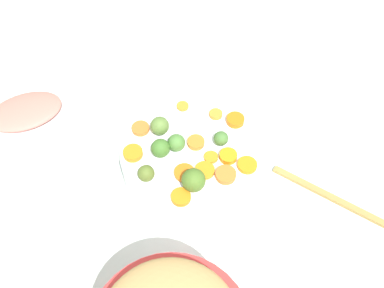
# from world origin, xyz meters

# --- Properties ---
(tabletop) EXTENTS (2.40, 2.40, 0.02)m
(tabletop) POSITION_xyz_m (0.00, 0.00, 0.01)
(tabletop) COLOR silver
(tabletop) RESTS_ON ground
(serving_bowl_carrots) EXTENTS (0.28, 0.28, 0.09)m
(serving_bowl_carrots) POSITION_xyz_m (-0.02, -0.05, 0.06)
(serving_bowl_carrots) COLOR white
(serving_bowl_carrots) RESTS_ON tabletop
(carrot_slice_0) EXTENTS (0.05, 0.05, 0.01)m
(carrot_slice_0) POSITION_xyz_m (-0.01, 0.06, 0.11)
(carrot_slice_0) COLOR orange
(carrot_slice_0) RESTS_ON serving_bowl_carrots
(carrot_slice_1) EXTENTS (0.04, 0.04, 0.01)m
(carrot_slice_1) POSITION_xyz_m (0.04, 0.04, 0.11)
(carrot_slice_1) COLOR orange
(carrot_slice_1) RESTS_ON serving_bowl_carrots
(carrot_slice_2) EXTENTS (0.03, 0.03, 0.01)m
(carrot_slice_2) POSITION_xyz_m (0.08, -0.06, 0.11)
(carrot_slice_2) COLOR orange
(carrot_slice_2) RESTS_ON serving_bowl_carrots
(carrot_slice_3) EXTENTS (0.05, 0.05, 0.01)m
(carrot_slice_3) POSITION_xyz_m (-0.08, -0.14, 0.11)
(carrot_slice_3) COLOR orange
(carrot_slice_3) RESTS_ON serving_bowl_carrots
(carrot_slice_4) EXTENTS (0.05, 0.05, 0.01)m
(carrot_slice_4) POSITION_xyz_m (-0.06, -0.11, 0.11)
(carrot_slice_4) COLOR orange
(carrot_slice_4) RESTS_ON serving_bowl_carrots
(carrot_slice_5) EXTENTS (0.04, 0.04, 0.01)m
(carrot_slice_5) POSITION_xyz_m (-0.08, -0.06, 0.11)
(carrot_slice_5) COLOR orange
(carrot_slice_5) RESTS_ON serving_bowl_carrots
(carrot_slice_6) EXTENTS (0.05, 0.05, 0.01)m
(carrot_slice_6) POSITION_xyz_m (0.02, -0.15, 0.11)
(carrot_slice_6) COLOR orange
(carrot_slice_6) RESTS_ON serving_bowl_carrots
(carrot_slice_7) EXTENTS (0.05, 0.05, 0.01)m
(carrot_slice_7) POSITION_xyz_m (-0.08, -0.03, 0.11)
(carrot_slice_7) COLOR orange
(carrot_slice_7) RESTS_ON serving_bowl_carrots
(carrot_slice_8) EXTENTS (0.03, 0.03, 0.01)m
(carrot_slice_8) POSITION_xyz_m (-0.05, -0.08, 0.11)
(carrot_slice_8) COLOR orange
(carrot_slice_8) RESTS_ON serving_bowl_carrots
(carrot_slice_9) EXTENTS (0.03, 0.03, 0.01)m
(carrot_slice_9) POSITION_xyz_m (0.05, -0.12, 0.11)
(carrot_slice_9) COLOR orange
(carrot_slice_9) RESTS_ON serving_bowl_carrots
(carrot_slice_10) EXTENTS (0.05, 0.05, 0.01)m
(carrot_slice_10) POSITION_xyz_m (-0.01, -0.06, 0.11)
(carrot_slice_10) COLOR orange
(carrot_slice_10) RESTS_ON serving_bowl_carrots
(carrot_slice_11) EXTENTS (0.04, 0.04, 0.01)m
(carrot_slice_11) POSITION_xyz_m (-0.12, -0.01, 0.11)
(carrot_slice_11) COLOR orange
(carrot_slice_11) RESTS_ON serving_bowl_carrots
(carrot_slice_12) EXTENTS (0.05, 0.05, 0.01)m
(carrot_slice_12) POSITION_xyz_m (-0.10, -0.10, 0.11)
(carrot_slice_12) COLOR orange
(carrot_slice_12) RESTS_ON serving_bowl_carrots
(brussels_sprout_0) EXTENTS (0.04, 0.04, 0.04)m
(brussels_sprout_0) POSITION_xyz_m (-0.11, -0.04, 0.13)
(brussels_sprout_0) COLOR #4D7128
(brussels_sprout_0) RESTS_ON serving_bowl_carrots
(brussels_sprout_1) EXTENTS (0.03, 0.03, 0.03)m
(brussels_sprout_1) POSITION_xyz_m (-0.02, -0.02, 0.12)
(brussels_sprout_1) COLOR #4F8139
(brussels_sprout_1) RESTS_ON serving_bowl_carrots
(brussels_sprout_2) EXTENTS (0.03, 0.03, 0.03)m
(brussels_sprout_2) POSITION_xyz_m (-0.07, 0.04, 0.12)
(brussels_sprout_2) COLOR #586C2A
(brussels_sprout_2) RESTS_ON serving_bowl_carrots
(brussels_sprout_3) EXTENTS (0.04, 0.04, 0.04)m
(brussels_sprout_3) POSITION_xyz_m (0.03, -0.00, 0.13)
(brussels_sprout_3) COLOR olive
(brussels_sprout_3) RESTS_ON serving_bowl_carrots
(brussels_sprout_4) EXTENTS (0.04, 0.04, 0.04)m
(brussels_sprout_4) POSITION_xyz_m (-0.02, 0.01, 0.12)
(brussels_sprout_4) COLOR #42732B
(brussels_sprout_4) RESTS_ON serving_bowl_carrots
(brussels_sprout_5) EXTENTS (0.03, 0.03, 0.03)m
(brussels_sprout_5) POSITION_xyz_m (-0.02, -0.11, 0.12)
(brussels_sprout_5) COLOR #4A7736
(brussels_sprout_5) RESTS_ON serving_bowl_carrots
(wooden_spoon) EXTENTS (0.24, 0.24, 0.01)m
(wooden_spoon) POSITION_xyz_m (-0.20, -0.37, 0.03)
(wooden_spoon) COLOR #AA8545
(wooden_spoon) RESTS_ON tabletop
(ham_plate) EXTENTS (0.28, 0.28, 0.01)m
(ham_plate) POSITION_xyz_m (0.21, 0.26, 0.03)
(ham_plate) COLOR white
(ham_plate) RESTS_ON tabletop
(ham_slice_main) EXTENTS (0.14, 0.18, 0.02)m
(ham_slice_main) POSITION_xyz_m (0.20, 0.28, 0.04)
(ham_slice_main) COLOR #CD7769
(ham_slice_main) RESTS_ON ham_plate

